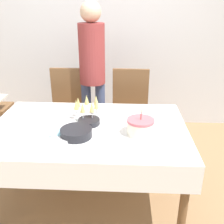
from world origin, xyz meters
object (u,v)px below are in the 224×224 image
Objects in this scene: dining_chair_far_left at (68,108)px; plate_stack_dessert at (89,122)px; birthday_cake at (140,127)px; person_standing at (92,65)px; dining_chair_far_right at (130,110)px; champagne_tray at (87,109)px; plate_stack_main at (76,133)px.

plate_stack_dessert is (0.34, -0.78, 0.21)m from dining_chair_far_left.
birthday_cake is at bearing -20.62° from plate_stack_dessert.
person_standing is at bearing 22.32° from dining_chair_far_left.
dining_chair_far_left is at bearing 113.79° from plate_stack_dessert.
dining_chair_far_right reaches higher than plate_stack_dessert.
dining_chair_far_left is 3.05× the size of champagne_tray.
plate_stack_main is (0.28, -1.00, 0.22)m from dining_chair_far_left.
birthday_cake reaches higher than champagne_tray.
dining_chair_far_right is at bearing 66.20° from plate_stack_dessert.
birthday_cake is (0.06, -0.93, 0.25)m from dining_chair_far_right.
plate_stack_main is (-0.41, -1.00, 0.22)m from dining_chair_far_right.
champagne_tray is 0.33m from plate_stack_main.
person_standing is (-0.48, 1.05, 0.21)m from birthday_cake.
dining_chair_far_right is 0.82m from champagne_tray.
dining_chair_far_left is 4.11× the size of plate_stack_main.
dining_chair_far_left is 1.06m from plate_stack_main.
person_standing reaches higher than plate_stack_dessert.
plate_stack_main is at bearing -112.36° from dining_chair_far_right.
birthday_cake is 1.17m from person_standing.
plate_stack_main is at bearing -172.32° from birthday_cake.
person_standing is (-0.04, 0.79, 0.19)m from champagne_tray.
plate_stack_main is 1.32× the size of plate_stack_dessert.
birthday_cake is 0.87× the size of plate_stack_main.
plate_stack_main is at bearing -74.38° from dining_chair_far_left.
person_standing is at bearing 114.63° from birthday_cake.
champagne_tray is (-0.37, -0.68, 0.28)m from dining_chair_far_right.
plate_stack_main is at bearing -106.90° from plate_stack_dessert.
dining_chair_far_right is 4.70× the size of birthday_cake.
dining_chair_far_left is 1.00× the size of dining_chair_far_right.
champagne_tray reaches higher than plate_stack_main.
dining_chair_far_right is 4.11× the size of plate_stack_main.
birthday_cake is 0.65× the size of champagne_tray.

